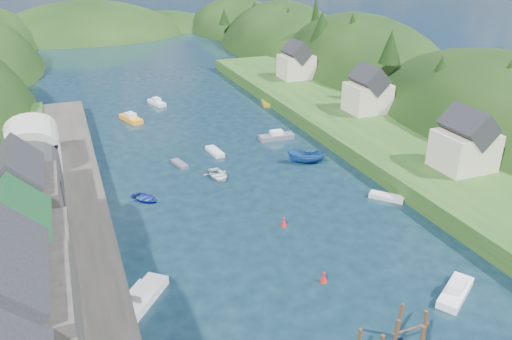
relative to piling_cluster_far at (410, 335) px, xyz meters
name	(u,v)px	position (x,y,z in m)	size (l,w,h in m)	color
ground	(207,141)	(-1.92, 50.52, -1.35)	(600.00, 600.00, 0.00)	black
hillside_right	(357,111)	(43.08, 75.52, -8.77)	(36.00, 245.56, 48.00)	black
far_hills	(121,60)	(-0.70, 174.52, -12.15)	(103.00, 68.00, 44.00)	black
hill_trees	(185,56)	(-1.42, 65.13, 9.82)	(90.24, 147.42, 12.74)	black
quay_left	(56,267)	(-25.92, 20.52, -0.35)	(12.00, 110.00, 2.00)	#2D2B28
quayside_buildings	(14,308)	(-27.92, 6.91, 5.74)	(8.00, 35.84, 12.90)	#2D2B28
boat_sheds	(30,158)	(-27.92, 39.52, 3.92)	(7.00, 21.00, 7.50)	#2D2D30
terrace_right	(371,135)	(23.08, 40.52, -0.15)	(16.00, 120.00, 2.40)	#234719
right_bank_cottages	(362,93)	(26.08, 48.85, 4.49)	(9.00, 59.24, 8.41)	beige
piling_cluster_far	(410,335)	(0.00, 0.00, 0.00)	(3.42, 3.17, 3.84)	#382314
channel_buoy_near	(324,277)	(-2.16, 10.12, -0.87)	(0.70, 0.70, 1.10)	red
channel_buoy_far	(284,222)	(-1.42, 21.03, -0.87)	(0.70, 0.70, 1.10)	red
moored_boats	(255,207)	(-3.28, 25.51, -0.75)	(38.10, 89.81, 2.17)	silver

